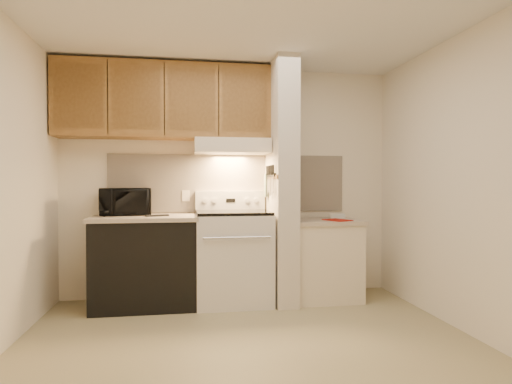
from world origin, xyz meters
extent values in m
plane|color=tan|center=(0.00, 0.00, 0.00)|extent=(3.60, 3.60, 0.00)
plane|color=white|center=(0.00, 0.00, 2.50)|extent=(3.60, 3.60, 0.00)
cube|color=white|center=(0.00, 1.50, 1.25)|extent=(3.60, 2.50, 0.02)
cube|color=white|center=(1.80, 0.00, 1.25)|extent=(0.02, 3.00, 2.50)
cube|color=white|center=(0.00, 1.49, 1.24)|extent=(2.60, 0.02, 0.63)
cube|color=silver|center=(0.00, 1.16, 0.46)|extent=(0.76, 0.65, 0.92)
cube|color=black|center=(0.00, 0.84, 0.50)|extent=(0.50, 0.01, 0.30)
cylinder|color=silver|center=(0.00, 0.80, 0.72)|extent=(0.65, 0.02, 0.02)
cube|color=black|center=(0.00, 1.16, 0.94)|extent=(0.74, 0.64, 0.03)
cube|color=silver|center=(0.00, 1.44, 1.05)|extent=(0.76, 0.08, 0.20)
cube|color=black|center=(0.00, 1.40, 1.05)|extent=(0.10, 0.01, 0.04)
cylinder|color=silver|center=(-0.28, 1.40, 1.05)|extent=(0.05, 0.02, 0.05)
cylinder|color=silver|center=(-0.18, 1.40, 1.05)|extent=(0.05, 0.02, 0.05)
cylinder|color=silver|center=(0.18, 1.40, 1.05)|extent=(0.05, 0.02, 0.05)
cylinder|color=silver|center=(0.28, 1.40, 1.05)|extent=(0.05, 0.02, 0.05)
cube|color=black|center=(-0.88, 1.17, 0.43)|extent=(1.00, 0.63, 0.87)
cube|color=#BAAA96|center=(-0.88, 1.17, 0.89)|extent=(1.04, 0.67, 0.04)
cube|color=black|center=(-0.76, 1.10, 0.92)|extent=(0.23, 0.14, 0.02)
cylinder|color=#205D55|center=(-0.93, 1.39, 0.96)|extent=(0.09, 0.09, 0.10)
cube|color=beige|center=(-0.48, 1.48, 1.10)|extent=(0.08, 0.01, 0.12)
imported|color=black|center=(-1.10, 1.31, 1.05)|extent=(0.55, 0.42, 0.28)
cube|color=beige|center=(0.51, 1.15, 1.25)|extent=(0.22, 0.70, 2.50)
cube|color=olive|center=(0.39, 1.15, 1.30)|extent=(0.01, 0.70, 0.04)
cube|color=black|center=(0.39, 1.10, 1.32)|extent=(0.02, 0.42, 0.04)
cube|color=silver|center=(0.38, 0.94, 1.22)|extent=(0.01, 0.03, 0.16)
cylinder|color=black|center=(0.38, 0.94, 1.37)|extent=(0.02, 0.02, 0.10)
cube|color=silver|center=(0.38, 1.01, 1.21)|extent=(0.01, 0.04, 0.18)
cylinder|color=black|center=(0.38, 1.01, 1.37)|extent=(0.02, 0.02, 0.10)
cube|color=silver|center=(0.38, 1.10, 1.20)|extent=(0.01, 0.04, 0.20)
cylinder|color=black|center=(0.38, 1.11, 1.37)|extent=(0.02, 0.02, 0.10)
cube|color=silver|center=(0.38, 1.18, 1.22)|extent=(0.01, 0.04, 0.16)
cylinder|color=black|center=(0.38, 1.19, 1.37)|extent=(0.02, 0.02, 0.10)
cube|color=silver|center=(0.38, 1.25, 1.21)|extent=(0.01, 0.04, 0.18)
cylinder|color=black|center=(0.38, 1.26, 1.37)|extent=(0.02, 0.02, 0.10)
cube|color=slate|center=(0.38, 1.32, 1.21)|extent=(0.03, 0.10, 0.24)
cube|color=beige|center=(0.97, 1.15, 0.40)|extent=(0.70, 0.60, 0.81)
cube|color=#BAAA96|center=(0.97, 1.15, 0.83)|extent=(0.74, 0.64, 0.04)
cube|color=#A11309|center=(1.07, 1.00, 0.85)|extent=(0.29, 0.32, 0.01)
cube|color=white|center=(1.19, 1.33, 0.87)|extent=(0.18, 0.14, 0.04)
cube|color=beige|center=(0.00, 1.28, 1.62)|extent=(0.78, 0.44, 0.15)
cube|color=beige|center=(0.00, 1.07, 1.58)|extent=(0.78, 0.04, 0.06)
cube|color=olive|center=(-0.69, 1.32, 2.08)|extent=(2.18, 0.33, 0.77)
cube|color=olive|center=(-1.51, 1.17, 2.08)|extent=(0.46, 0.01, 0.63)
cube|color=black|center=(-1.23, 1.16, 2.08)|extent=(0.01, 0.01, 0.73)
cube|color=olive|center=(-0.96, 1.17, 2.08)|extent=(0.46, 0.01, 0.63)
cube|color=black|center=(-0.69, 1.16, 2.08)|extent=(0.01, 0.01, 0.73)
cube|color=olive|center=(-0.42, 1.17, 2.08)|extent=(0.46, 0.01, 0.63)
cube|color=black|center=(-0.14, 1.16, 2.08)|extent=(0.01, 0.01, 0.73)
cube|color=olive|center=(0.13, 1.17, 2.08)|extent=(0.46, 0.01, 0.63)
camera|label=1|loc=(-0.47, -3.23, 1.24)|focal=30.00mm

